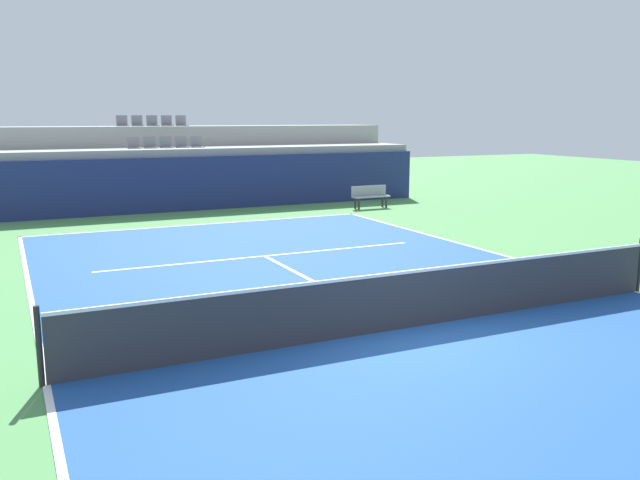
{
  "coord_description": "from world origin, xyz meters",
  "views": [
    {
      "loc": [
        -5.74,
        -8.84,
        3.42
      ],
      "look_at": [
        -0.56,
        2.0,
        1.2
      ],
      "focal_mm": 37.24,
      "sensor_mm": 36.0,
      "label": 1
    }
  ],
  "objects": [
    {
      "name": "ground_plane",
      "position": [
        0.0,
        0.0,
        0.0
      ],
      "size": [
        80.0,
        80.0,
        0.0
      ],
      "primitive_type": "plane",
      "color": "#4C8C4C"
    },
    {
      "name": "court_surface",
      "position": [
        0.0,
        0.0,
        0.01
      ],
      "size": [
        11.0,
        24.0,
        0.01
      ],
      "primitive_type": "cube",
      "color": "#1E4C99",
      "rests_on": "ground_plane"
    },
    {
      "name": "baseline_far",
      "position": [
        0.0,
        11.95,
        0.01
      ],
      "size": [
        11.0,
        0.1,
        0.0
      ],
      "primitive_type": "cube",
      "color": "white",
      "rests_on": "court_surface"
    },
    {
      "name": "sideline_left",
      "position": [
        -5.45,
        0.0,
        0.01
      ],
      "size": [
        0.1,
        24.0,
        0.0
      ],
      "primitive_type": "cube",
      "color": "white",
      "rests_on": "court_surface"
    },
    {
      "name": "sideline_right",
      "position": [
        5.45,
        0.0,
        0.01
      ],
      "size": [
        0.1,
        24.0,
        0.0
      ],
      "primitive_type": "cube",
      "color": "white",
      "rests_on": "court_surface"
    },
    {
      "name": "service_line_far",
      "position": [
        0.0,
        6.4,
        0.01
      ],
      "size": [
        8.26,
        0.1,
        0.0
      ],
      "primitive_type": "cube",
      "color": "white",
      "rests_on": "court_surface"
    },
    {
      "name": "centre_service_line",
      "position": [
        0.0,
        3.2,
        0.01
      ],
      "size": [
        0.1,
        6.4,
        0.0
      ],
      "primitive_type": "cube",
      "color": "white",
      "rests_on": "court_surface"
    },
    {
      "name": "back_wall",
      "position": [
        0.0,
        15.43,
        1.0
      ],
      "size": [
        20.12,
        0.3,
        2.01
      ],
      "primitive_type": "cube",
      "color": "navy",
      "rests_on": "ground_plane"
    },
    {
      "name": "stands_tier_lower",
      "position": [
        0.0,
        16.78,
        1.14
      ],
      "size": [
        20.12,
        2.4,
        2.27
      ],
      "primitive_type": "cube",
      "color": "#9E9E99",
      "rests_on": "ground_plane"
    },
    {
      "name": "stands_tier_upper",
      "position": [
        0.0,
        19.18,
        1.54
      ],
      "size": [
        20.12,
        2.4,
        3.07
      ],
      "primitive_type": "cube",
      "color": "#9E9E99",
      "rests_on": "ground_plane"
    },
    {
      "name": "seating_row_lower",
      "position": [
        0.0,
        16.88,
        2.4
      ],
      "size": [
        2.86,
        0.44,
        0.44
      ],
      "color": "slate",
      "rests_on": "stands_tier_lower"
    },
    {
      "name": "seating_row_upper",
      "position": [
        0.0,
        19.28,
        3.2
      ],
      "size": [
        2.86,
        0.44,
        0.44
      ],
      "color": "slate",
      "rests_on": "stands_tier_upper"
    },
    {
      "name": "tennis_net",
      "position": [
        0.0,
        0.0,
        0.51
      ],
      "size": [
        11.08,
        0.08,
        1.07
      ],
      "color": "black",
      "rests_on": "court_surface"
    },
    {
      "name": "player_bench",
      "position": [
        6.87,
        13.11,
        0.51
      ],
      "size": [
        1.5,
        0.4,
        0.85
      ],
      "color": "#99999E",
      "rests_on": "ground_plane"
    }
  ]
}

